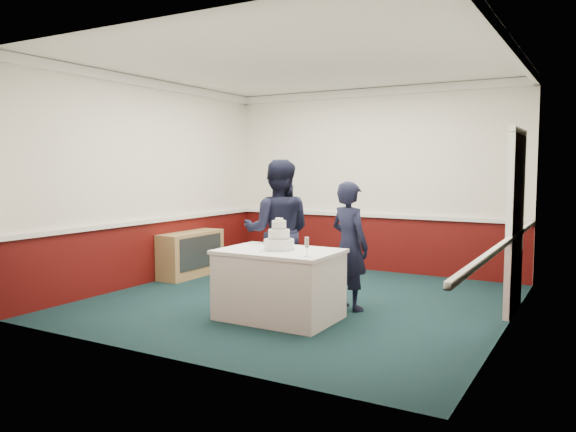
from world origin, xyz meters
The scene contains 9 objects.
ground centered at (0.00, 0.00, 0.00)m, with size 5.00×5.00×0.00m, color #132E2D.
room_shell centered at (0.08, 0.61, 1.97)m, with size 5.00×5.00×3.00m.
sideboard centered at (-2.28, 0.60, 0.35)m, with size 0.41×1.20×0.70m.
cake_table centered at (0.20, -0.86, 0.40)m, with size 1.32×0.92×0.79m.
wedding_cake centered at (0.20, -0.86, 0.90)m, with size 0.35×0.35×0.36m.
cake_knife centered at (0.17, -1.06, 0.79)m, with size 0.01×0.22×0.01m, color silver.
champagne_flute centered at (0.70, -1.14, 0.93)m, with size 0.05×0.05×0.21m.
person_man centered at (-0.20, -0.21, 0.91)m, with size 0.88×0.69×1.81m, color black.
person_woman centered at (0.71, -0.07, 0.78)m, with size 0.57×0.37×1.55m, color black.
Camera 1 is at (3.37, -6.25, 1.72)m, focal length 35.00 mm.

